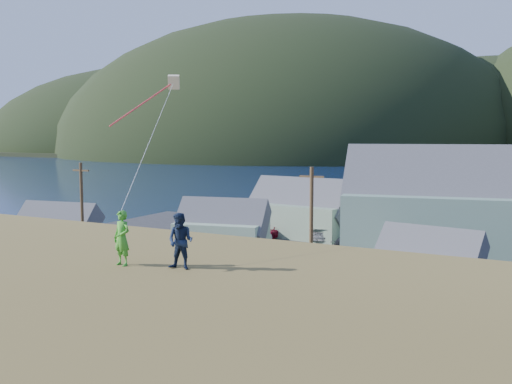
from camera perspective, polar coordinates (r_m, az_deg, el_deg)
ground at (r=35.42m, az=4.98°, el=-12.43°), size 900.00×900.00×0.00m
grass_strip at (r=33.66m, az=3.64°, el=-13.32°), size 110.00×8.00×0.10m
waterfront_lot at (r=50.99m, az=12.38°, el=-6.83°), size 72.00×36.00×0.12m
wharf at (r=74.33m, az=12.57°, el=-2.60°), size 26.00×14.00×0.90m
shed_teal at (r=54.60m, az=-19.40°, el=-3.85°), size 8.34×6.38×6.00m
shed_palegreen_near at (r=53.53m, az=-3.43°, el=-3.63°), size 9.39×6.84×6.17m
shed_white at (r=41.38m, az=16.82°, el=-6.86°), size 7.79×5.84×5.64m
shed_palegreen_far at (r=62.32m, az=4.48°, el=-1.74°), size 12.21×7.89×7.76m
utility_poles at (r=36.47m, az=2.89°, el=-4.68°), size 34.19×0.24×8.95m
parked_cars at (r=58.04m, az=5.57°, el=-4.40°), size 17.06×12.95×1.58m
kite_flyer_green at (r=17.18m, az=-13.26°, el=-4.51°), size 0.64×0.47×1.63m
kite_flyer_navy at (r=16.40m, az=-7.55°, el=-4.90°), size 0.86×0.71×1.62m
kite_rig at (r=23.46m, az=-8.75°, el=10.37°), size 1.96×3.50×8.15m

